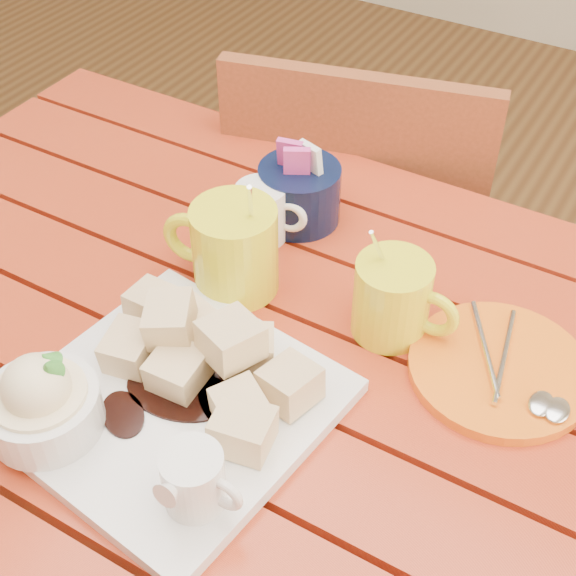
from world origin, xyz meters
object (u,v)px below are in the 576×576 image
Objects in this scene: coffee_mug_left at (232,248)px; orange_saucer at (500,369)px; chair_far at (359,242)px; coffee_mug_right at (394,298)px; dessert_plate at (147,395)px; table at (255,402)px.

orange_saucer is at bearing -4.81° from coffee_mug_left.
orange_saucer is 0.23× the size of chair_far.
coffee_mug_right is 0.57m from chair_far.
coffee_mug_left reaches higher than chair_far.
dessert_plate is 0.22m from coffee_mug_left.
dessert_plate reaches higher than orange_saucer.
coffee_mug_left reaches higher than table.
coffee_mug_left is 0.19× the size of chair_far.
chair_far is at bearing 118.85° from coffee_mug_right.
table is at bearing -143.20° from coffee_mug_right.
coffee_mug_left is at bearing -175.63° from orange_saucer.
coffee_mug_right is 0.14m from orange_saucer.
coffee_mug_left is 0.20m from coffee_mug_right.
coffee_mug_left is 0.86× the size of orange_saucer.
dessert_plate is 1.65× the size of orange_saucer.
coffee_mug_right is (0.16, 0.24, 0.02)m from dessert_plate.
coffee_mug_left reaches higher than orange_saucer.
dessert_plate reaches higher than table.
coffee_mug_left reaches higher than dessert_plate.
dessert_plate is at bearing 81.88° from chair_far.
coffee_mug_left is 0.33m from orange_saucer.
chair_far is (-0.07, 0.65, -0.30)m from dessert_plate.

